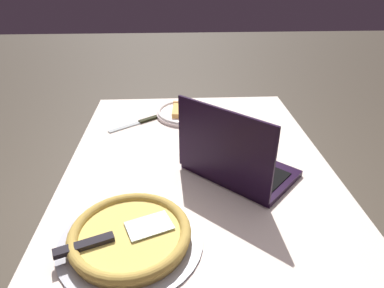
{
  "coord_description": "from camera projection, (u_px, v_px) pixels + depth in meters",
  "views": [
    {
      "loc": [
        0.93,
        -0.07,
        1.33
      ],
      "look_at": [
        -0.08,
        -0.02,
        0.77
      ],
      "focal_mm": 31.49,
      "sensor_mm": 36.0,
      "label": 1
    }
  ],
  "objects": [
    {
      "name": "dining_table",
      "position": [
        198.0,
        186.0,
        1.15
      ],
      "size": [
        1.18,
        0.85,
        0.73
      ],
      "color": "beige",
      "rests_on": "ground_plane"
    },
    {
      "name": "laptop",
      "position": [
        234.0,
        162.0,
        1.02
      ],
      "size": [
        0.38,
        0.38,
        0.25
      ],
      "color": "black",
      "rests_on": "dining_table"
    },
    {
      "name": "pizza_plate",
      "position": [
        187.0,
        112.0,
        1.44
      ],
      "size": [
        0.26,
        0.26,
        0.04
      ],
      "color": "white",
      "rests_on": "dining_table"
    },
    {
      "name": "pizza_tray",
      "position": [
        130.0,
        236.0,
        0.79
      ],
      "size": [
        0.34,
        0.34,
        0.04
      ],
      "color": "#A1A2AB",
      "rests_on": "dining_table"
    },
    {
      "name": "table_knife",
      "position": [
        140.0,
        122.0,
        1.38
      ],
      "size": [
        0.15,
        0.2,
        0.01
      ],
      "color": "#B1B9B9",
      "rests_on": "dining_table"
    }
  ]
}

